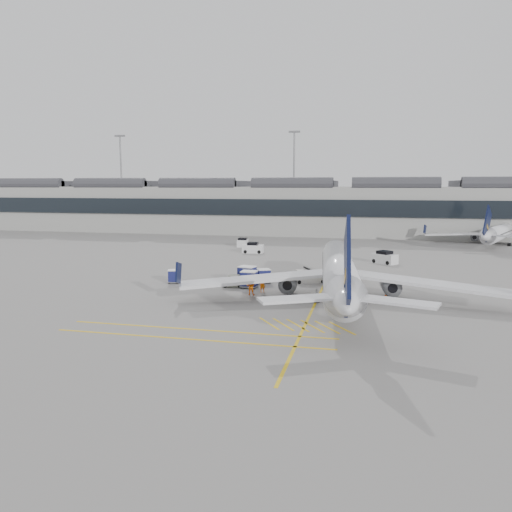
% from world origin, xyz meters
% --- Properties ---
extents(ground, '(220.00, 220.00, 0.00)m').
position_xyz_m(ground, '(0.00, 0.00, 0.00)').
color(ground, gray).
rests_on(ground, ground).
extents(terminal, '(200.00, 20.45, 12.40)m').
position_xyz_m(terminal, '(0.00, 71.93, 6.14)').
color(terminal, '#9E9E99').
rests_on(terminal, ground).
extents(light_masts, '(113.00, 0.60, 25.45)m').
position_xyz_m(light_masts, '(-1.67, 86.00, 14.49)').
color(light_masts, slate).
rests_on(light_masts, ground).
extents(apron_markings, '(0.25, 60.00, 0.01)m').
position_xyz_m(apron_markings, '(10.00, 10.00, 0.01)').
color(apron_markings, gold).
rests_on(apron_markings, ground).
extents(airliner_main, '(32.30, 35.42, 9.42)m').
position_xyz_m(airliner_main, '(12.14, 3.27, 2.77)').
color(airliner_main, silver).
rests_on(airliner_main, ground).
extents(airliner_far, '(25.94, 28.66, 8.11)m').
position_xyz_m(airliner_far, '(39.48, 56.87, 2.38)').
color(airliner_far, silver).
rests_on(airliner_far, ground).
extents(belt_loader, '(4.77, 2.78, 1.89)m').
position_xyz_m(belt_loader, '(8.12, 11.29, 0.55)').
color(belt_loader, beige).
rests_on(belt_loader, ground).
extents(baggage_cart_a, '(2.25, 2.00, 2.04)m').
position_xyz_m(baggage_cart_a, '(1.11, 9.17, 1.09)').
color(baggage_cart_a, gray).
rests_on(baggage_cart_a, ground).
extents(baggage_cart_b, '(1.98, 1.87, 1.65)m').
position_xyz_m(baggage_cart_b, '(2.94, 9.96, 0.88)').
color(baggage_cart_b, gray).
rests_on(baggage_cart_b, ground).
extents(baggage_cart_c, '(1.90, 1.60, 1.93)m').
position_xyz_m(baggage_cart_c, '(1.96, 6.78, 1.03)').
color(baggage_cart_c, gray).
rests_on(baggage_cart_c, ground).
extents(baggage_cart_d, '(1.81, 1.65, 1.58)m').
position_xyz_m(baggage_cart_d, '(-7.31, 7.55, 0.84)').
color(baggage_cart_d, gray).
rests_on(baggage_cart_d, ground).
extents(ramp_agent_a, '(0.78, 0.72, 1.80)m').
position_xyz_m(ramp_agent_a, '(3.91, 4.87, 0.90)').
color(ramp_agent_a, orange).
rests_on(ramp_agent_a, ground).
extents(ramp_agent_b, '(0.94, 0.73, 1.91)m').
position_xyz_m(ramp_agent_b, '(2.97, 3.29, 0.96)').
color(ramp_agent_b, orange).
rests_on(ramp_agent_b, ground).
extents(pushback_tug, '(2.47, 1.59, 1.35)m').
position_xyz_m(pushback_tug, '(0.14, 6.98, 0.60)').
color(pushback_tug, '#545749').
rests_on(pushback_tug, ground).
extents(safety_cone_nose, '(0.41, 0.41, 0.57)m').
position_xyz_m(safety_cone_nose, '(9.48, 24.37, 0.28)').
color(safety_cone_nose, '#F24C0A').
rests_on(safety_cone_nose, ground).
extents(safety_cone_engine, '(0.32, 0.32, 0.44)m').
position_xyz_m(safety_cone_engine, '(16.77, 5.26, 0.22)').
color(safety_cone_engine, '#F24C0A').
rests_on(safety_cone_engine, ground).
extents(service_van_left, '(3.64, 2.02, 1.81)m').
position_xyz_m(service_van_left, '(-4.25, 35.05, 0.81)').
color(service_van_left, silver).
rests_on(service_van_left, ground).
extents(service_van_mid, '(1.93, 3.44, 1.70)m').
position_xyz_m(service_van_mid, '(-8.09, 43.11, 0.76)').
color(service_van_mid, silver).
rests_on(service_van_mid, ground).
extents(service_van_right, '(4.00, 3.71, 1.88)m').
position_xyz_m(service_van_right, '(17.23, 28.21, 0.84)').
color(service_van_right, silver).
rests_on(service_van_right, ground).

